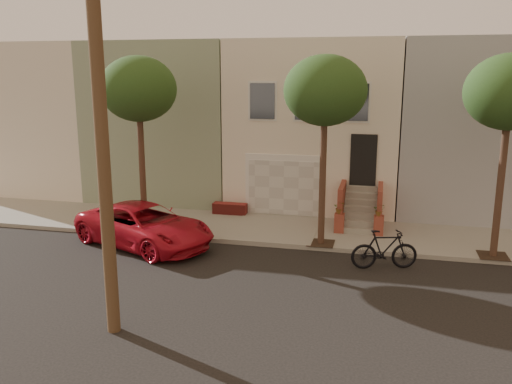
# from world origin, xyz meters

# --- Properties ---
(ground) EXTENTS (90.00, 90.00, 0.00)m
(ground) POSITION_xyz_m (0.00, 0.00, 0.00)
(ground) COLOR black
(ground) RESTS_ON ground
(sidewalk) EXTENTS (40.00, 3.70, 0.15)m
(sidewalk) POSITION_xyz_m (0.00, 5.35, 0.07)
(sidewalk) COLOR gray
(sidewalk) RESTS_ON ground
(house_row) EXTENTS (33.10, 11.70, 7.00)m
(house_row) POSITION_xyz_m (0.00, 11.19, 3.64)
(house_row) COLOR silver
(house_row) RESTS_ON sidewalk
(tree_left) EXTENTS (2.70, 2.57, 6.30)m
(tree_left) POSITION_xyz_m (-5.50, 3.90, 5.26)
(tree_left) COLOR #2D2116
(tree_left) RESTS_ON sidewalk
(tree_mid) EXTENTS (2.70, 2.57, 6.30)m
(tree_mid) POSITION_xyz_m (1.00, 3.90, 5.26)
(tree_mid) COLOR #2D2116
(tree_mid) RESTS_ON sidewalk
(tree_right) EXTENTS (2.70, 2.57, 6.30)m
(tree_right) POSITION_xyz_m (6.50, 3.90, 5.26)
(tree_right) COLOR #2D2116
(tree_right) RESTS_ON sidewalk
(pickup_truck) EXTENTS (5.70, 4.22, 1.44)m
(pickup_truck) POSITION_xyz_m (-4.95, 2.70, 0.72)
(pickup_truck) COLOR red
(pickup_truck) RESTS_ON ground
(motorcycle) EXTENTS (2.12, 1.12, 1.23)m
(motorcycle) POSITION_xyz_m (3.10, 2.35, 0.61)
(motorcycle) COLOR black
(motorcycle) RESTS_ON ground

